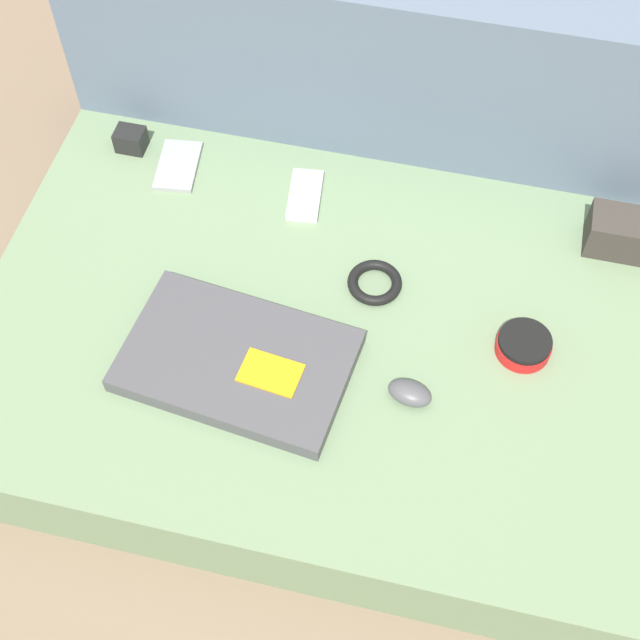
% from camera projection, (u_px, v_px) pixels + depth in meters
% --- Properties ---
extents(ground_plane, '(8.00, 8.00, 0.00)m').
position_uv_depth(ground_plane, '(320.00, 374.00, 1.52)').
color(ground_plane, '#7A6651').
extents(couch_seat, '(1.09, 0.74, 0.15)m').
position_uv_depth(couch_seat, '(320.00, 351.00, 1.46)').
color(couch_seat, slate).
rests_on(couch_seat, ground_plane).
extents(couch_backrest, '(1.09, 0.20, 0.47)m').
position_uv_depth(couch_backrest, '(380.00, 83.00, 1.58)').
color(couch_backrest, slate).
rests_on(couch_backrest, ground_plane).
extents(laptop, '(0.36, 0.25, 0.03)m').
position_uv_depth(laptop, '(237.00, 361.00, 1.35)').
color(laptop, '#47474C').
rests_on(laptop, couch_seat).
extents(computer_mouse, '(0.07, 0.05, 0.03)m').
position_uv_depth(computer_mouse, '(410.00, 393.00, 1.32)').
color(computer_mouse, '#4C4C51').
rests_on(computer_mouse, couch_seat).
extents(speaker_puck, '(0.09, 0.09, 0.03)m').
position_uv_depth(speaker_puck, '(524.00, 345.00, 1.36)').
color(speaker_puck, red).
rests_on(speaker_puck, couch_seat).
extents(phone_silver, '(0.07, 0.11, 0.01)m').
position_uv_depth(phone_silver, '(305.00, 195.00, 1.54)').
color(phone_silver, silver).
rests_on(phone_silver, couch_seat).
extents(phone_black, '(0.08, 0.12, 0.01)m').
position_uv_depth(phone_black, '(178.00, 166.00, 1.58)').
color(phone_black, '#99999E').
rests_on(phone_black, couch_seat).
extents(camera_pouch, '(0.11, 0.07, 0.07)m').
position_uv_depth(camera_pouch, '(622.00, 233.00, 1.46)').
color(camera_pouch, '#38332D').
rests_on(camera_pouch, couch_seat).
extents(charger_brick, '(0.05, 0.04, 0.04)m').
position_uv_depth(charger_brick, '(131.00, 139.00, 1.59)').
color(charger_brick, black).
rests_on(charger_brick, couch_seat).
extents(cable_coil, '(0.09, 0.09, 0.02)m').
position_uv_depth(cable_coil, '(375.00, 283.00, 1.43)').
color(cable_coil, black).
rests_on(cable_coil, couch_seat).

